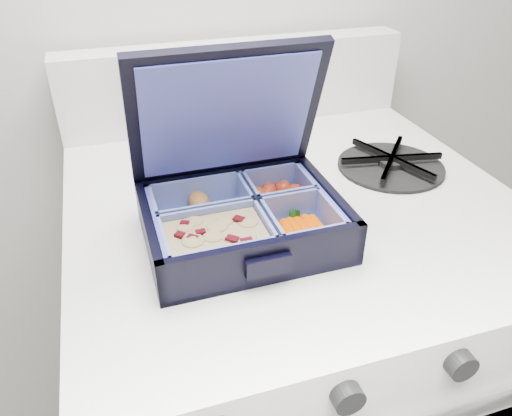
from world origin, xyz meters
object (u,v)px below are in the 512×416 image
object	(u,v)px
burner_grate	(391,161)
fork	(273,182)
stove	(281,398)
bento_box	(243,220)

from	to	relation	value
burner_grate	fork	world-z (taller)	burner_grate
stove	burner_grate	xyz separation A→B (m)	(0.18, 0.02, 0.48)
bento_box	fork	distance (m)	0.15
stove	burner_grate	world-z (taller)	burner_grate
burner_grate	fork	bearing A→B (deg)	177.69
stove	bento_box	bearing A→B (deg)	-137.00
stove	bento_box	xyz separation A→B (m)	(-0.10, -0.09, 0.50)
stove	burner_grate	distance (m)	0.52
fork	burner_grate	bearing A→B (deg)	30.19
burner_grate	fork	distance (m)	0.20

